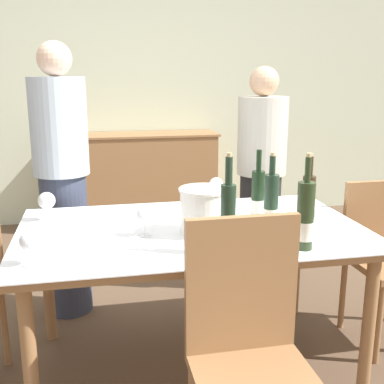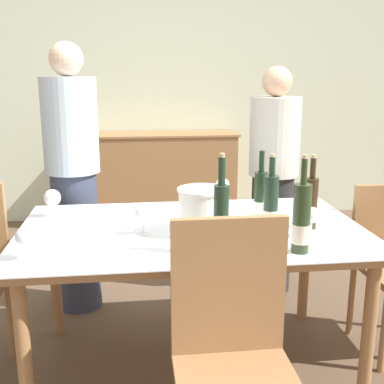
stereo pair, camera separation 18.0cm
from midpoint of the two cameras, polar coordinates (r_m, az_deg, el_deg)
ground_plane at (r=2.67m, az=2.06°, el=-19.65°), size 12.00×12.00×0.00m
back_wall at (r=4.94m, az=-2.84°, el=13.03°), size 8.00×0.10×2.80m
sideboard_cabinet at (r=4.76m, az=-2.99°, el=1.53°), size 1.56×0.46×0.91m
dining_table at (r=2.36m, az=2.20°, el=-5.90°), size 1.66×1.00×0.74m
ice_bucket at (r=2.22m, az=3.60°, el=-2.20°), size 0.24×0.24×0.22m
wine_bottle_0 at (r=2.40m, az=16.02°, el=-1.36°), size 0.06×0.06×0.36m
wine_bottle_1 at (r=2.06m, az=15.30°, el=-3.27°), size 0.08×0.08×0.41m
wine_bottle_2 at (r=1.96m, az=6.11°, el=-3.45°), size 0.06×0.06×0.43m
wine_bottle_3 at (r=2.26m, az=11.57°, el=-1.71°), size 0.07×0.07×0.38m
wine_bottle_4 at (r=2.45m, az=10.22°, el=-0.69°), size 0.07×0.07×0.36m
wine_glass_0 at (r=2.22m, az=-3.56°, el=-2.77°), size 0.08×0.08×0.14m
wine_glass_1 at (r=2.73m, az=5.51°, el=0.70°), size 0.08×0.08×0.16m
wine_glass_2 at (r=2.26m, az=16.28°, el=-2.80°), size 0.07×0.07×0.14m
wine_glass_3 at (r=2.00m, az=-16.79°, el=-5.26°), size 0.08×0.08×0.14m
wine_glass_4 at (r=2.56m, az=-14.30°, el=-0.75°), size 0.09×0.09×0.15m
chair_near_front at (r=1.78m, az=7.91°, el=-17.32°), size 0.42×0.42×0.98m
person_host at (r=3.02m, az=-12.23°, el=1.27°), size 0.33×0.33×1.65m
person_guest_left at (r=3.29m, az=11.13°, el=1.05°), size 0.33×0.33×1.52m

